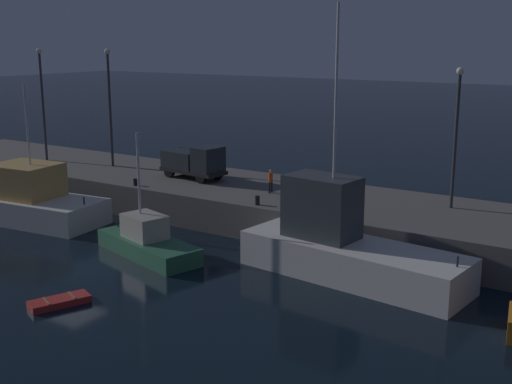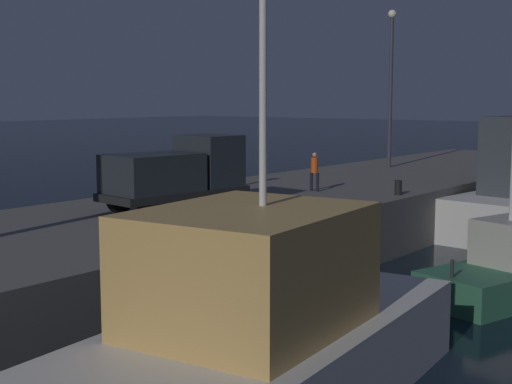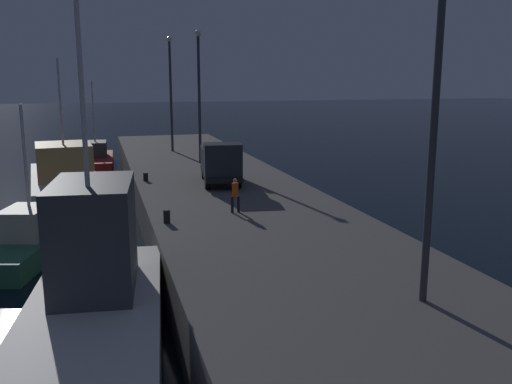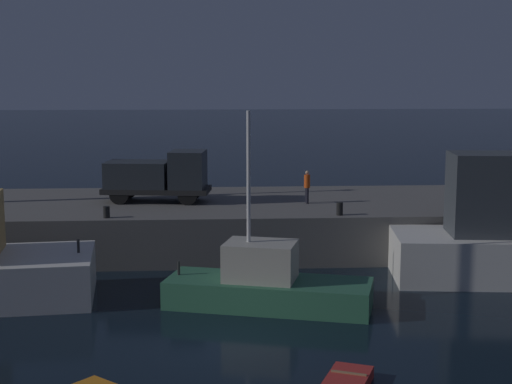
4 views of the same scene
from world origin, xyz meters
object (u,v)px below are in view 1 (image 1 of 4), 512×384
Objects in this scene: rowboat_white_mid at (59,302)px; lamp_post_east at (110,99)px; fishing_trawler_red at (345,247)px; lamp_post_central at (456,128)px; dockworker at (271,180)px; utility_truck at (194,162)px; bollard_central at (257,200)px; lamp_post_west at (42,97)px; bollard_west at (135,182)px; fishing_boat_white at (147,242)px; fishing_boat_blue at (21,200)px.

rowboat_white_mid is 24.09m from lamp_post_east.
lamp_post_central is (2.81, 8.67, 5.40)m from fishing_trawler_red.
lamp_post_east is 16.09m from dockworker.
utility_truck is 8.98m from bollard_central.
bollard_west is at bearing -14.12° from lamp_post_west.
utility_truck is (14.91, 0.79, -4.00)m from lamp_post_west.
lamp_post_central is (26.54, 1.30, -0.44)m from lamp_post_east.
bollard_west is (-1.97, -4.04, -0.99)m from utility_truck.
fishing_trawler_red is 17.48m from bollard_west.
fishing_trawler_red reaches higher than utility_truck.
fishing_boat_blue is at bearing 174.90° from fishing_boat_white.
lamp_post_west is 33.05m from lamp_post_central.
fishing_boat_blue is 1.43× the size of lamp_post_west.
fishing_boat_blue is 28.66m from lamp_post_central.
bollard_central is at bearing -72.24° from dockworker.
lamp_post_east is 26.58m from lamp_post_central.
dockworker reaches higher than bollard_west.
lamp_post_west is 23.63m from bollard_central.
lamp_post_east is at bearing -177.20° from lamp_post_central.
bollard_central is at bearing 58.87° from fishing_boat_white.
fishing_boat_blue is 11.06m from lamp_post_east.
bollard_west is 0.87× the size of bollard_central.
fishing_trawler_red is 1.51× the size of lamp_post_west.
lamp_post_west is 1.10× the size of lamp_post_central.
fishing_boat_white is 15.52× the size of bollard_west.
lamp_post_east is at bearing 177.50° from utility_truck.
rowboat_white_mid is 13.95m from bollard_central.
lamp_post_west is (-20.72, 16.82, 7.25)m from rowboat_white_mid.
lamp_post_west is at bearing 179.85° from dockworker.
fishing_boat_white is 17.78m from lamp_post_east.
bollard_central reaches higher than bollard_west.
rowboat_white_mid is 0.56× the size of utility_truck.
fishing_boat_white is 1.46× the size of utility_truck.
fishing_boat_white reaches higher than rowboat_white_mid.
fishing_trawler_red is 7.91m from bollard_central.
bollard_west is at bearing 119.83° from rowboat_white_mid.
dockworker is at bearing 143.37° from fishing_trawler_red.
dockworker is (21.86, -0.06, -4.36)m from lamp_post_west.
lamp_post_central is 21.31m from bollard_west.
utility_truck is (7.99, 8.87, 2.06)m from fishing_boat_blue.
bollard_west is (-7.78, 13.56, 2.26)m from rowboat_white_mid.
bollard_central is (9.94, 0.03, 0.04)m from bollard_west.
lamp_post_west is at bearing 154.52° from fishing_boat_white.
lamp_post_central reaches higher than bollard_central.
dockworker is at bearing -6.90° from utility_truck.
lamp_post_central is (13.68, 11.64, 6.18)m from fishing_boat_white.
lamp_post_east is at bearing 162.74° from fishing_trawler_red.
fishing_boat_blue is 16.72m from bollard_central.
bollard_central is (-10.08, -5.68, -4.52)m from lamp_post_central.
bollard_central is (3.60, 5.96, 1.65)m from fishing_boat_white.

